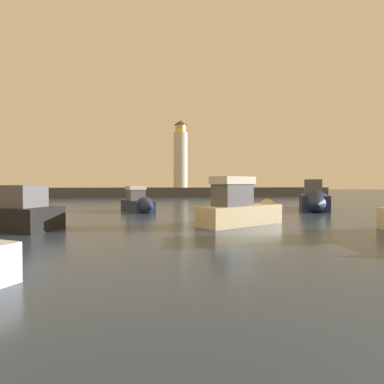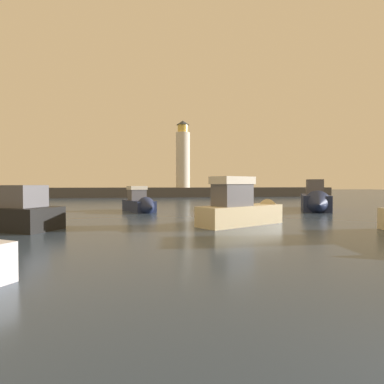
% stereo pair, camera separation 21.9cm
% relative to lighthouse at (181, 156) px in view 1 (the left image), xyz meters
% --- Properties ---
extents(ground_plane, '(220.00, 220.00, 0.00)m').
position_rel_lighthouse_xyz_m(ground_plane, '(-3.78, -29.69, -8.14)').
color(ground_plane, '#2D3D51').
extents(breakwater, '(68.58, 5.77, 1.86)m').
position_rel_lighthouse_xyz_m(breakwater, '(-3.78, -0.00, -7.21)').
color(breakwater, '#423F3D').
rests_on(breakwater, ground_plane).
extents(lighthouse, '(2.76, 2.76, 13.26)m').
position_rel_lighthouse_xyz_m(lighthouse, '(0.00, 0.00, 0.00)').
color(lighthouse, silver).
rests_on(lighthouse, breakwater).
extents(motorboat_1, '(6.01, 8.73, 3.33)m').
position_rel_lighthouse_xyz_m(motorboat_1, '(8.12, -34.03, -7.19)').
color(motorboat_1, '#1E284C').
rests_on(motorboat_1, ground_plane).
extents(motorboat_2, '(7.13, 4.91, 3.17)m').
position_rel_lighthouse_xyz_m(motorboat_2, '(-1.77, -42.58, -7.15)').
color(motorboat_2, beige).
rests_on(motorboat_2, ground_plane).
extents(motorboat_3, '(3.57, 6.04, 2.65)m').
position_rel_lighthouse_xyz_m(motorboat_3, '(-8.27, -32.64, -7.42)').
color(motorboat_3, '#1E284C').
rests_on(motorboat_3, ground_plane).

